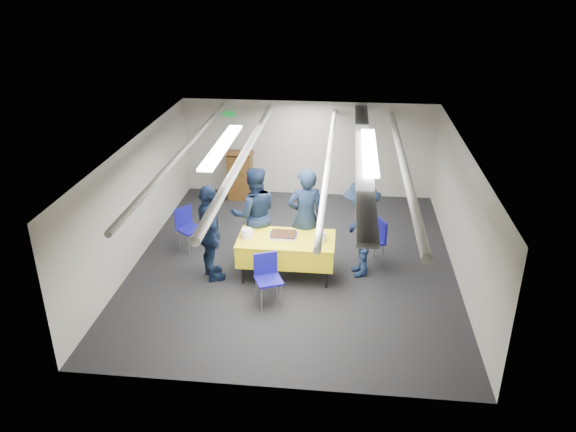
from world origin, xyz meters
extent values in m
plane|color=black|center=(0.00, 0.00, 0.00)|extent=(7.00, 7.00, 0.00)
cube|color=beige|center=(0.00, 3.49, 1.15)|extent=(6.00, 0.02, 2.30)
cube|color=beige|center=(-2.99, 0.00, 1.15)|extent=(0.02, 7.00, 2.30)
cube|color=beige|center=(2.99, 0.00, 1.15)|extent=(0.02, 7.00, 2.30)
cube|color=silver|center=(0.00, 0.00, 2.29)|extent=(6.00, 7.00, 0.02)
cylinder|color=silver|center=(-2.00, 0.00, 2.18)|extent=(0.10, 6.90, 0.10)
cylinder|color=silver|center=(-0.90, 0.00, 2.14)|extent=(0.14, 6.90, 0.14)
cylinder|color=silver|center=(0.60, 0.00, 2.10)|extent=(0.10, 6.90, 0.10)
cylinder|color=silver|center=(1.90, 0.00, 2.06)|extent=(0.14, 6.90, 0.14)
cube|color=gray|center=(1.20, 0.00, 2.20)|extent=(0.28, 6.90, 0.08)
cube|color=white|center=(-1.30, 0.00, 2.27)|extent=(0.25, 2.60, 0.04)
cube|color=white|center=(1.30, 0.00, 2.27)|extent=(0.25, 2.60, 0.04)
cube|color=#0C591E|center=(-1.90, 3.47, 1.95)|extent=(0.30, 0.04, 0.12)
cylinder|color=black|center=(-0.84, -0.88, 0.18)|extent=(0.04, 0.04, 0.36)
cylinder|color=black|center=(0.65, -0.88, 0.18)|extent=(0.04, 0.04, 0.36)
cylinder|color=black|center=(-0.84, -0.20, 0.18)|extent=(0.04, 0.04, 0.36)
cylinder|color=black|center=(0.65, -0.20, 0.18)|extent=(0.04, 0.04, 0.36)
cube|color=yellow|center=(-0.09, -0.54, 0.54)|extent=(1.71, 0.90, 0.39)
cube|color=yellow|center=(-0.09, -0.54, 0.76)|extent=(1.73, 0.92, 0.03)
cube|color=white|center=(-0.15, -0.51, 0.80)|extent=(0.46, 0.37, 0.06)
cube|color=black|center=(-0.15, -0.51, 0.84)|extent=(0.44, 0.35, 0.02)
sphere|color=#102695|center=(-0.35, -0.68, 0.84)|extent=(0.04, 0.04, 0.04)
sphere|color=#102695|center=(-0.35, -0.35, 0.84)|extent=(0.04, 0.04, 0.04)
sphere|color=#102695|center=(-0.25, -0.68, 0.84)|extent=(0.04, 0.04, 0.04)
sphere|color=#102695|center=(-0.25, -0.35, 0.84)|extent=(0.04, 0.04, 0.04)
sphere|color=#102695|center=(-0.15, -0.68, 0.84)|extent=(0.04, 0.04, 0.04)
sphere|color=#102695|center=(-0.15, -0.35, 0.84)|extent=(0.04, 0.04, 0.04)
sphere|color=#102695|center=(-0.05, -0.68, 0.84)|extent=(0.04, 0.04, 0.04)
sphere|color=#102695|center=(-0.05, -0.35, 0.84)|extent=(0.04, 0.04, 0.04)
sphere|color=#102695|center=(0.06, -0.68, 0.84)|extent=(0.04, 0.04, 0.04)
sphere|color=#102695|center=(0.06, -0.35, 0.84)|extent=(0.04, 0.04, 0.04)
sphere|color=#102695|center=(-0.37, -0.60, 0.84)|extent=(0.04, 0.04, 0.04)
sphere|color=#102695|center=(0.07, -0.60, 0.84)|extent=(0.04, 0.04, 0.04)
sphere|color=#102695|center=(-0.37, -0.51, 0.84)|extent=(0.04, 0.04, 0.04)
sphere|color=#102695|center=(0.07, -0.51, 0.84)|extent=(0.04, 0.04, 0.04)
sphere|color=#102695|center=(-0.37, -0.43, 0.84)|extent=(0.04, 0.04, 0.04)
sphere|color=#102695|center=(0.07, -0.43, 0.84)|extent=(0.04, 0.04, 0.04)
cylinder|color=white|center=(-0.79, -0.59, 0.83)|extent=(0.23, 0.23, 0.12)
cylinder|color=white|center=(-0.79, -0.59, 0.91)|extent=(0.19, 0.19, 0.05)
cylinder|color=white|center=(0.52, -0.59, 0.83)|extent=(0.20, 0.20, 0.12)
cylinder|color=white|center=(0.52, -0.59, 0.91)|extent=(0.16, 0.16, 0.05)
cube|color=brown|center=(-1.60, 3.05, 0.55)|extent=(0.55, 0.45, 1.10)
cube|color=brown|center=(-1.60, 3.02, 1.15)|extent=(0.62, 0.53, 0.21)
cylinder|color=gold|center=(-1.60, 2.81, 0.70)|extent=(0.28, 0.02, 0.28)
cylinder|color=gray|center=(-0.38, -1.70, 0.21)|extent=(0.02, 0.02, 0.43)
cylinder|color=gray|center=(-0.06, -1.57, 0.21)|extent=(0.02, 0.02, 0.43)
cylinder|color=gray|center=(-0.51, -1.39, 0.21)|extent=(0.02, 0.02, 0.43)
cylinder|color=gray|center=(-0.20, -1.25, 0.21)|extent=(0.02, 0.02, 0.43)
cube|color=navy|center=(-0.29, -1.48, 0.45)|extent=(0.55, 0.55, 0.04)
cube|color=navy|center=(-0.36, -1.30, 0.67)|extent=(0.38, 0.19, 0.40)
cylinder|color=gray|center=(1.22, 0.21, 0.21)|extent=(0.02, 0.02, 0.43)
cylinder|color=gray|center=(1.37, -0.10, 0.21)|extent=(0.02, 0.02, 0.43)
cylinder|color=gray|center=(1.53, 0.36, 0.21)|extent=(0.02, 0.02, 0.43)
cylinder|color=gray|center=(1.67, 0.05, 0.21)|extent=(0.02, 0.02, 0.43)
cube|color=navy|center=(1.45, 0.13, 0.45)|extent=(0.56, 0.56, 0.04)
cube|color=navy|center=(1.62, 0.21, 0.67)|extent=(0.21, 0.38, 0.40)
cylinder|color=gray|center=(-2.06, 0.03, 0.21)|extent=(0.02, 0.02, 0.43)
cylinder|color=gray|center=(-1.86, 0.30, 0.21)|extent=(0.02, 0.02, 0.43)
cylinder|color=gray|center=(-2.33, 0.24, 0.21)|extent=(0.02, 0.02, 0.43)
cylinder|color=gray|center=(-2.12, 0.51, 0.21)|extent=(0.02, 0.02, 0.43)
cube|color=navy|center=(-2.09, 0.27, 0.45)|extent=(0.59, 0.59, 0.04)
cube|color=navy|center=(-2.24, 0.39, 0.67)|extent=(0.28, 0.34, 0.40)
imported|color=black|center=(0.20, -0.01, 0.95)|extent=(0.80, 0.64, 1.90)
imported|color=black|center=(-0.77, 0.09, 0.93)|extent=(1.06, 0.93, 1.85)
imported|color=black|center=(-1.42, -0.75, 0.90)|extent=(0.86, 1.14, 1.80)
imported|color=black|center=(1.21, -0.31, 0.90)|extent=(0.88, 1.27, 1.80)
camera|label=1|loc=(0.88, -9.40, 5.27)|focal=35.00mm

